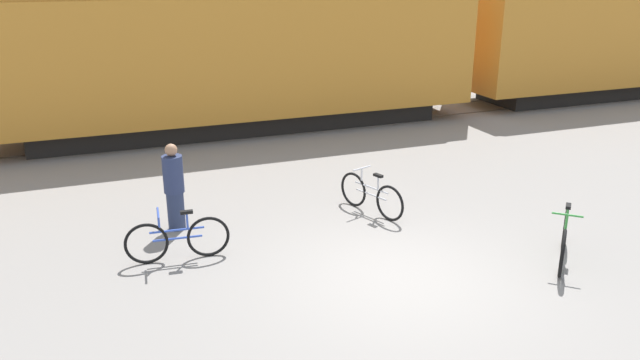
{
  "coord_description": "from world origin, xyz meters",
  "views": [
    {
      "loc": [
        -4.23,
        -7.6,
        4.61
      ],
      "look_at": [
        -0.63,
        1.76,
        1.1
      ],
      "focal_mm": 35.0,
      "sensor_mm": 36.0,
      "label": 1
    }
  ],
  "objects_px": {
    "bicycle_green": "(564,239)",
    "bicycle_blue": "(178,239)",
    "freight_train": "(238,34)",
    "person_in_navy": "(174,187)",
    "bicycle_silver": "(371,195)"
  },
  "relations": [
    {
      "from": "freight_train",
      "to": "bicycle_silver",
      "type": "bearing_deg",
      "value": -84.33
    },
    {
      "from": "person_in_navy",
      "to": "bicycle_blue",
      "type": "bearing_deg",
      "value": -93.82
    },
    {
      "from": "bicycle_silver",
      "to": "person_in_navy",
      "type": "distance_m",
      "value": 3.7
    },
    {
      "from": "freight_train",
      "to": "person_in_navy",
      "type": "xyz_separation_m",
      "value": [
        -2.91,
        -6.67,
        -1.91
      ]
    },
    {
      "from": "bicycle_blue",
      "to": "bicycle_green",
      "type": "distance_m",
      "value": 6.25
    },
    {
      "from": "bicycle_green",
      "to": "bicycle_blue",
      "type": "bearing_deg",
      "value": 158.56
    },
    {
      "from": "freight_train",
      "to": "bicycle_green",
      "type": "relative_size",
      "value": 31.16
    },
    {
      "from": "bicycle_green",
      "to": "bicycle_silver",
      "type": "height_order",
      "value": "bicycle_green"
    },
    {
      "from": "bicycle_silver",
      "to": "bicycle_blue",
      "type": "bearing_deg",
      "value": -169.46
    },
    {
      "from": "bicycle_blue",
      "to": "person_in_navy",
      "type": "xyz_separation_m",
      "value": [
        0.17,
        1.3,
        0.43
      ]
    },
    {
      "from": "person_in_navy",
      "to": "freight_train",
      "type": "bearing_deg",
      "value": 70.13
    },
    {
      "from": "bicycle_blue",
      "to": "freight_train",
      "type": "bearing_deg",
      "value": 68.87
    },
    {
      "from": "bicycle_blue",
      "to": "person_in_navy",
      "type": "bearing_deg",
      "value": 82.48
    },
    {
      "from": "bicycle_green",
      "to": "freight_train",
      "type": "bearing_deg",
      "value": 104.93
    },
    {
      "from": "bicycle_green",
      "to": "person_in_navy",
      "type": "height_order",
      "value": "person_in_navy"
    }
  ]
}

